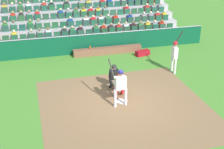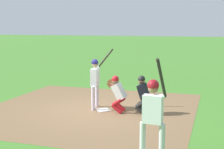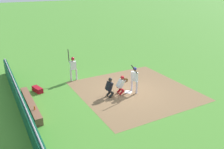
# 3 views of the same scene
# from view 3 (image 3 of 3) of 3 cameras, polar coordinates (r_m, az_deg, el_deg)

# --- Properties ---
(ground_plane) EXTENTS (160.00, 160.00, 0.00)m
(ground_plane) POSITION_cam_3_polar(r_m,az_deg,el_deg) (16.16, 3.88, -4.19)
(ground_plane) COLOR #47842E
(infield_dirt_patch) EXTENTS (7.36, 7.24, 0.01)m
(infield_dirt_patch) POSITION_cam_3_polar(r_m,az_deg,el_deg) (16.41, 5.36, -3.81)
(infield_dirt_patch) COLOR brown
(infield_dirt_patch) RESTS_ON ground_plane
(home_plate_marker) EXTENTS (0.62, 0.62, 0.02)m
(home_plate_marker) POSITION_cam_3_polar(r_m,az_deg,el_deg) (16.15, 3.88, -4.14)
(home_plate_marker) COLOR white
(home_plate_marker) RESTS_ON infield_dirt_patch
(batter_at_plate) EXTENTS (0.75, 0.69, 2.12)m
(batter_at_plate) POSITION_cam_3_polar(r_m,az_deg,el_deg) (15.78, 5.34, -0.55)
(batter_at_plate) COLOR silver
(batter_at_plate) RESTS_ON ground_plane
(catcher_crouching) EXTENTS (0.47, 0.71, 1.27)m
(catcher_crouching) POSITION_cam_3_polar(r_m,az_deg,el_deg) (15.65, 2.19, -2.19)
(catcher_crouching) COLOR #AD151C
(catcher_crouching) RESTS_ON ground_plane
(home_plate_umpire) EXTENTS (0.46, 0.46, 1.31)m
(home_plate_umpire) POSITION_cam_3_polar(r_m,az_deg,el_deg) (15.25, -0.56, -2.82)
(home_plate_umpire) COLOR black
(home_plate_umpire) RESTS_ON ground_plane
(dugout_wall) EXTENTS (15.35, 0.24, 1.24)m
(dugout_wall) POSITION_cam_3_polar(r_m,az_deg,el_deg) (13.86, -20.31, -7.41)
(dugout_wall) COLOR #0B482D
(dugout_wall) RESTS_ON ground_plane
(dugout_bench) EXTENTS (4.39, 0.40, 0.44)m
(dugout_bench) POSITION_cam_3_polar(r_m,az_deg,el_deg) (14.90, -18.63, -6.72)
(dugout_bench) COLOR brown
(dugout_bench) RESTS_ON ground_plane
(water_bottle_on_bench) EXTENTS (0.07, 0.07, 0.21)m
(water_bottle_on_bench) POSITION_cam_3_polar(r_m,az_deg,el_deg) (13.76, -17.79, -7.52)
(water_bottle_on_bench) COLOR #D55319
(water_bottle_on_bench) RESTS_ON dugout_bench
(equipment_duffel_bag) EXTENTS (0.98, 0.60, 0.33)m
(equipment_duffel_bag) POSITION_cam_3_polar(r_m,az_deg,el_deg) (16.87, -17.16, -3.40)
(equipment_duffel_bag) COLOR maroon
(equipment_duffel_bag) RESTS_ON ground_plane
(on_deck_batter) EXTENTS (0.62, 0.58, 2.29)m
(on_deck_batter) POSITION_cam_3_polar(r_m,az_deg,el_deg) (17.88, -9.19, 2.01)
(on_deck_batter) COLOR silver
(on_deck_batter) RESTS_ON ground_plane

